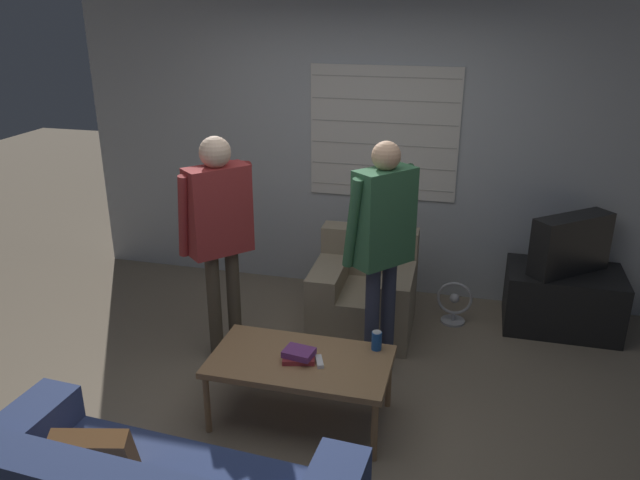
% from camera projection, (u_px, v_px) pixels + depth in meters
% --- Properties ---
extents(ground_plane, '(16.00, 16.00, 0.00)m').
position_uv_depth(ground_plane, '(299.00, 410.00, 4.12)').
color(ground_plane, '#7F705B').
extents(wall_back, '(5.20, 0.08, 2.55)m').
position_uv_depth(wall_back, '(363.00, 152.00, 5.49)').
color(wall_back, '#ADB2B7').
rests_on(wall_back, ground_plane).
extents(armchair_beige, '(0.81, 0.80, 0.78)m').
position_uv_depth(armchair_beige, '(364.00, 292.00, 5.07)').
color(armchair_beige, gray).
rests_on(armchair_beige, ground_plane).
extents(coffee_table, '(1.13, 0.62, 0.44)m').
position_uv_depth(coffee_table, '(300.00, 364.00, 3.90)').
color(coffee_table, '#9E754C').
rests_on(coffee_table, ground_plane).
extents(tv_stand, '(0.90, 0.59, 0.50)m').
position_uv_depth(tv_stand, '(562.00, 299.00, 5.09)').
color(tv_stand, black).
rests_on(tv_stand, ground_plane).
extents(tv, '(0.65, 0.60, 0.47)m').
position_uv_depth(tv, '(571.00, 244.00, 4.91)').
color(tv, black).
rests_on(tv, tv_stand).
extents(person_left_standing, '(0.54, 0.83, 1.68)m').
position_uv_depth(person_left_standing, '(219.00, 221.00, 4.40)').
color(person_left_standing, '#4C4233').
rests_on(person_left_standing, ground_plane).
extents(person_right_standing, '(0.55, 0.81, 1.70)m').
position_uv_depth(person_right_standing, '(382.00, 233.00, 4.15)').
color(person_right_standing, '#33384C').
rests_on(person_right_standing, ground_plane).
extents(book_stack, '(0.23, 0.18, 0.07)m').
position_uv_depth(book_stack, '(299.00, 355.00, 3.86)').
color(book_stack, maroon).
rests_on(book_stack, coffee_table).
extents(soda_can, '(0.07, 0.07, 0.13)m').
position_uv_depth(soda_can, '(377.00, 341.00, 3.97)').
color(soda_can, '#194C9E').
rests_on(soda_can, coffee_table).
extents(spare_remote, '(0.09, 0.14, 0.02)m').
position_uv_depth(spare_remote, '(319.00, 362.00, 3.83)').
color(spare_remote, white).
rests_on(spare_remote, coffee_table).
extents(floor_fan, '(0.29, 0.20, 0.37)m').
position_uv_depth(floor_fan, '(454.00, 304.00, 5.19)').
color(floor_fan, '#A8A8AD').
rests_on(floor_fan, ground_plane).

